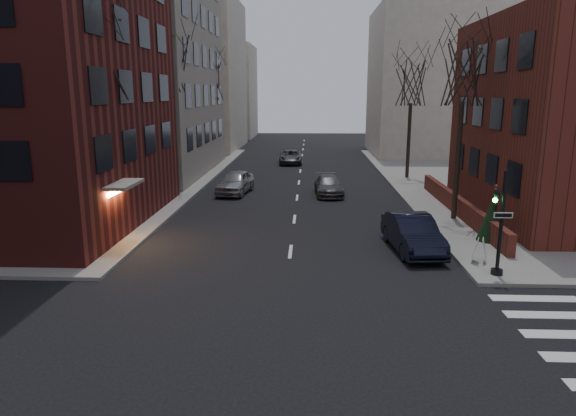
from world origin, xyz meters
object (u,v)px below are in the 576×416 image
object	(u,v)px
traffic_signal	(499,230)
parked_sedan	(413,233)
streetlamp_near	(165,137)
car_lane_gray	(329,186)
tree_left_c	(209,81)
tree_right_a	(464,71)
sandwich_board	(480,250)
tree_left_b	(169,63)
streetlamp_far	(220,120)
car_lane_far	(291,157)
tree_right_b	(412,84)
tree_left_a	(99,58)
evergreen_shrub	(491,219)
car_lane_silver	(235,182)

from	to	relation	value
traffic_signal	parked_sedan	bearing A→B (deg)	127.11
streetlamp_near	car_lane_gray	world-z (taller)	streetlamp_near
tree_left_c	parked_sedan	distance (m)	31.95
traffic_signal	tree_right_a	size ratio (longest dim) A/B	0.41
streetlamp_near	sandwich_board	world-z (taller)	streetlamp_near
tree_left_b	streetlamp_far	distance (m)	16.68
car_lane_far	streetlamp_far	bearing A→B (deg)	169.76
tree_right_b	tree_left_a	bearing A→B (deg)	-134.36
tree_left_a	car_lane_gray	xyz separation A→B (m)	(10.95, 11.07, -7.82)
car_lane_gray	parked_sedan	bearing A→B (deg)	-78.59
tree_left_a	evergreen_shrub	size ratio (longest dim) A/B	5.00
tree_right_b	car_lane_silver	xyz separation A→B (m)	(-13.16, -6.69, -6.78)
tree_left_a	tree_right_a	distance (m)	18.05
tree_right_b	car_lane_gray	distance (m)	11.85
car_lane_far	tree_right_a	bearing A→B (deg)	-68.51
tree_left_c	streetlamp_far	distance (m)	4.33
tree_left_c	streetlamp_near	xyz separation A→B (m)	(0.60, -18.00, -3.79)
tree_left_c	tree_right_a	distance (m)	28.17
streetlamp_far	parked_sedan	bearing A→B (deg)	-65.34
parked_sedan	sandwich_board	distance (m)	3.02
traffic_signal	tree_right_b	size ratio (longest dim) A/B	0.44
car_lane_far	evergreen_shrub	xyz separation A→B (m)	(10.36, -27.30, 0.51)
tree_left_c	sandwich_board	world-z (taller)	tree_left_c
car_lane_silver	evergreen_shrub	distance (m)	17.96
tree_right_a	tree_right_b	bearing A→B (deg)	90.00
traffic_signal	streetlamp_far	size ratio (longest dim) A/B	0.64
car_lane_far	streetlamp_near	bearing A→B (deg)	-112.42
traffic_signal	car_lane_gray	world-z (taller)	traffic_signal
tree_right_b	parked_sedan	size ratio (longest dim) A/B	1.86
traffic_signal	streetlamp_far	world-z (taller)	streetlamp_far
car_lane_gray	sandwich_board	xyz separation A→B (m)	(5.63, -14.63, -0.00)
tree_left_b	car_lane_silver	xyz separation A→B (m)	(4.44, -0.69, -8.11)
tree_left_b	tree_left_c	bearing A→B (deg)	90.00
car_lane_silver	sandwich_board	bearing A→B (deg)	-42.95
tree_left_b	evergreen_shrub	distance (m)	23.24
sandwich_board	car_lane_gray	bearing A→B (deg)	131.71
tree_right_b	streetlamp_far	world-z (taller)	tree_right_b
tree_left_a	tree_right_b	distance (m)	25.19
sandwich_board	car_lane_silver	bearing A→B (deg)	149.90
streetlamp_near	car_lane_silver	xyz separation A→B (m)	(3.84, 3.31, -3.43)
streetlamp_near	sandwich_board	bearing A→B (deg)	-35.87
traffic_signal	parked_sedan	size ratio (longest dim) A/B	0.81
traffic_signal	tree_left_c	world-z (taller)	tree_left_c
tree_left_c	streetlamp_far	world-z (taller)	tree_left_c
tree_left_a	streetlamp_near	world-z (taller)	tree_left_a
traffic_signal	car_lane_silver	distance (m)	20.46
tree_right_a	streetlamp_far	bearing A→B (deg)	125.31
parked_sedan	evergreen_shrub	size ratio (longest dim) A/B	2.40
tree_right_a	sandwich_board	distance (m)	10.61
traffic_signal	car_lane_gray	size ratio (longest dim) A/B	0.89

